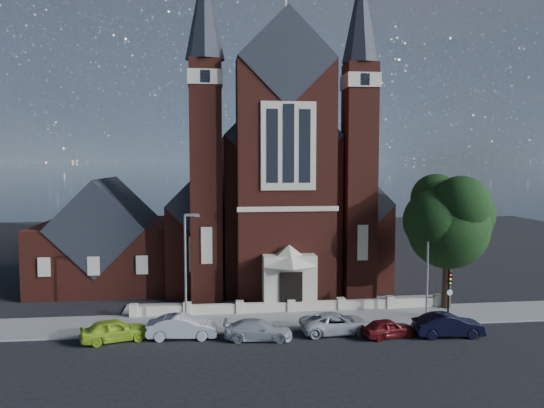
% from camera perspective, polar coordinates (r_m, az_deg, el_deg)
% --- Properties ---
extents(ground, '(120.00, 120.00, 0.00)m').
position_cam_1_polar(ground, '(50.42, 0.53, -8.93)').
color(ground, black).
rests_on(ground, ground).
extents(pavement_strip, '(60.00, 5.00, 0.12)m').
position_cam_1_polar(pavement_strip, '(40.39, 2.49, -12.36)').
color(pavement_strip, gray).
rests_on(pavement_strip, ground).
extents(forecourt_paving, '(26.00, 3.00, 0.14)m').
position_cam_1_polar(forecourt_paving, '(44.19, 1.64, -10.87)').
color(forecourt_paving, gray).
rests_on(forecourt_paving, ground).
extents(forecourt_wall, '(24.00, 0.40, 0.90)m').
position_cam_1_polar(forecourt_wall, '(42.28, 2.04, -11.58)').
color(forecourt_wall, beige).
rests_on(forecourt_wall, ground).
extents(church, '(20.01, 34.90, 29.20)m').
position_cam_1_polar(church, '(57.04, -0.49, 0.95)').
color(church, '#552016').
rests_on(church, ground).
extents(parish_hall, '(12.00, 12.20, 10.24)m').
position_cam_1_polar(parish_hall, '(53.10, -17.33, -4.05)').
color(parish_hall, '#552016').
rests_on(parish_hall, ground).
extents(street_tree, '(6.40, 6.60, 10.70)m').
position_cam_1_polar(street_tree, '(43.91, 18.71, -1.95)').
color(street_tree, black).
rests_on(street_tree, ground).
extents(street_lamp_left, '(1.16, 0.22, 8.09)m').
position_cam_1_polar(street_lamp_left, '(38.34, -9.18, -6.25)').
color(street_lamp_left, gray).
rests_on(street_lamp_left, ground).
extents(street_lamp_right, '(1.16, 0.22, 8.09)m').
position_cam_1_polar(street_lamp_right, '(41.67, 16.52, -5.51)').
color(street_lamp_right, gray).
rests_on(street_lamp_right, ground).
extents(traffic_signal, '(0.28, 0.42, 4.00)m').
position_cam_1_polar(traffic_signal, '(41.03, 18.52, -8.59)').
color(traffic_signal, black).
rests_on(traffic_signal, ground).
extents(car_lime_van, '(4.64, 2.87, 1.47)m').
position_cam_1_polar(car_lime_van, '(37.12, -16.60, -12.88)').
color(car_lime_van, '#A3CD29').
rests_on(car_lime_van, ground).
extents(car_silver_a, '(4.73, 1.85, 1.53)m').
position_cam_1_polar(car_silver_a, '(36.71, -9.64, -12.90)').
color(car_silver_a, '#B4B6BC').
rests_on(car_silver_a, ground).
extents(car_silver_b, '(4.71, 2.38, 1.31)m').
position_cam_1_polar(car_silver_b, '(36.00, -1.49, -13.38)').
color(car_silver_b, '#AEB0B6').
rests_on(car_silver_b, ground).
extents(car_white_suv, '(5.12, 2.55, 1.39)m').
position_cam_1_polar(car_white_suv, '(37.48, 6.94, -12.62)').
color(car_white_suv, silver).
rests_on(car_white_suv, ground).
extents(car_dark_red, '(3.89, 2.15, 1.25)m').
position_cam_1_polar(car_dark_red, '(37.26, 12.38, -12.91)').
color(car_dark_red, '#5B0F12').
rests_on(car_dark_red, ground).
extents(car_navy, '(4.73, 1.85, 1.53)m').
position_cam_1_polar(car_navy, '(38.46, 18.44, -12.26)').
color(car_navy, black).
rests_on(car_navy, ground).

